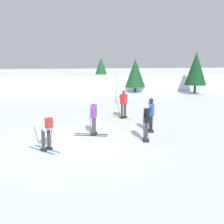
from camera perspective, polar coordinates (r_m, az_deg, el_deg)
The scene contains 11 objects.
ground_plane at distance 13.35m, azimuth -6.26°, elevation -5.74°, with size 120.00×120.00×0.00m, color silver.
far_snow_ridge at distance 33.29m, azimuth -6.77°, elevation 5.94°, with size 80.00×8.41×1.59m, color silver.
skier_purple at distance 14.15m, azimuth -3.55°, elevation -0.87°, with size 1.64×0.98×1.71m.
skier_black at distance 13.18m, azimuth 6.55°, elevation -1.85°, with size 1.64×0.99×1.71m.
skier_red at distance 17.77m, azimuth 2.21°, elevation 1.67°, with size 1.35×1.44×1.71m.
skier_blue at distance 14.75m, azimuth 7.42°, elevation -0.44°, with size 1.62×1.00×1.71m.
skier_white at distance 12.16m, azimuth -12.52°, elevation -2.98°, with size 1.39×1.40×1.71m.
trail_marker_pole at distance 23.25m, azimuth 0.78°, elevation 4.40°, with size 0.05×0.05×2.17m, color #1E56AD.
conifer_far_left at distance 29.11m, azimuth 15.76°, elevation 7.97°, with size 2.00×2.00×3.90m.
conifer_far_right at distance 29.57m, azimuth 4.47°, elevation 7.44°, with size 1.99×1.99×3.24m.
conifer_far_centre at distance 32.06m, azimuth -2.11°, elevation 7.92°, with size 1.96×1.96×3.38m.
Camera 1 is at (-0.09, -12.76, 3.92)m, focal length 47.80 mm.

